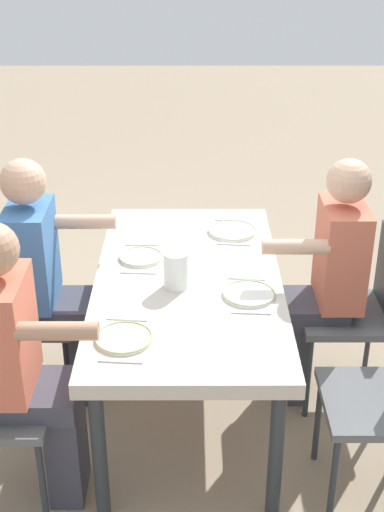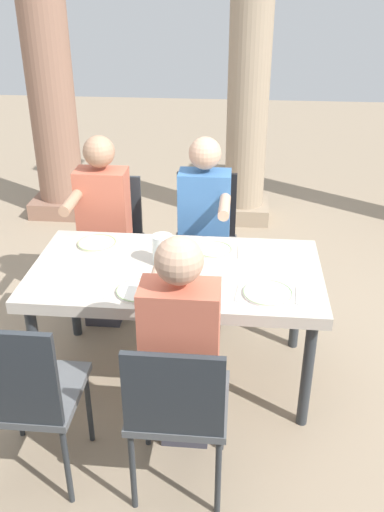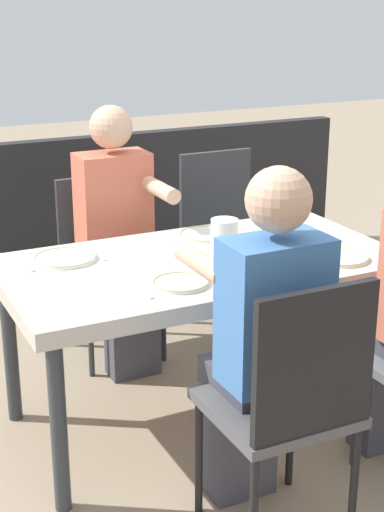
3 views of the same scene
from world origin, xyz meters
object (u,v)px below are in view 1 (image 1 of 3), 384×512
at_px(diner_woman_green, 48,276).
at_px(water_pitcher, 176,272).
at_px(diner_man_white, 325,277).
at_px(chair_mid_north, 13,301).
at_px(diner_guest_third, 24,361).
at_px(plate_2, 141,257).
at_px(plate_3, 232,231).
at_px(dining_table, 188,291).
at_px(chair_mid_south, 361,305).
at_px(plate_1, 249,294).
at_px(plate_0, 124,338).

distance_m(diner_woman_green, water_pitcher, 0.66).
bearing_deg(diner_man_white, chair_mid_north, 89.88).
bearing_deg(diner_guest_third, plate_2, -28.00).
xyz_separation_m(diner_man_white, plate_3, (0.40, 0.43, 0.06)).
height_order(diner_guest_third, plate_2, diner_guest_third).
relative_size(dining_table, water_pitcher, 9.38).
bearing_deg(water_pitcher, plate_2, 32.47).
bearing_deg(water_pitcher, diner_man_white, -75.63).
bearing_deg(plate_2, chair_mid_north, 98.62).
bearing_deg(water_pitcher, chair_mid_south, -78.40).
distance_m(plate_1, plate_2, 0.62).
bearing_deg(chair_mid_south, chair_mid_north, 90.00).
relative_size(diner_woman_green, plate_1, 5.47).
height_order(dining_table, chair_mid_north, chair_mid_north).
height_order(plate_1, water_pitcher, water_pitcher).
xyz_separation_m(diner_guest_third, water_pitcher, (0.50, -0.59, 0.13)).
xyz_separation_m(chair_mid_south, water_pitcher, (-0.18, 0.90, 0.28)).
bearing_deg(chair_mid_south, plate_0, 119.14).
relative_size(dining_table, plate_3, 6.35).
relative_size(plate_1, water_pitcher, 1.36).
distance_m(plate_3, water_pitcher, 0.65).
bearing_deg(diner_man_white, dining_table, 98.76).
relative_size(chair_mid_south, plate_0, 3.85).
xyz_separation_m(dining_table, plate_1, (-0.16, -0.27, 0.08)).
height_order(diner_man_white, diner_guest_third, same).
distance_m(chair_mid_north, diner_guest_third, 0.73).
height_order(plate_0, plate_1, same).
distance_m(chair_mid_south, plate_0, 1.28).
relative_size(diner_man_white, diner_guest_third, 1.00).
height_order(chair_mid_north, plate_0, chair_mid_north).
relative_size(dining_table, plate_2, 7.66).
bearing_deg(water_pitcher, plate_3, -26.08).
bearing_deg(chair_mid_north, diner_guest_third, -162.92).
xyz_separation_m(chair_mid_north, plate_0, (-0.61, -0.60, 0.19)).
xyz_separation_m(chair_mid_north, diner_woman_green, (0.00, -0.18, 0.13)).
height_order(dining_table, diner_woman_green, diner_woman_green).
bearing_deg(plate_0, plate_2, -1.81).
height_order(plate_0, plate_3, same).
bearing_deg(diner_woman_green, plate_3, -66.49).
bearing_deg(plate_0, dining_table, -26.49).
distance_m(diner_woman_green, plate_0, 0.75).
distance_m(chair_mid_north, plate_3, 1.17).
xyz_separation_m(chair_mid_south, plate_1, (-0.26, 0.58, 0.22)).
height_order(chair_mid_south, plate_2, chair_mid_south).
xyz_separation_m(diner_woman_green, diner_man_white, (-0.01, -1.33, -0.00)).
bearing_deg(plate_3, diner_guest_third, 140.94).
xyz_separation_m(dining_table, plate_3, (0.50, -0.23, 0.08)).
distance_m(diner_man_white, plate_3, 0.59).
distance_m(chair_mid_south, plate_3, 0.76).
distance_m(diner_woman_green, plate_1, 0.98).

